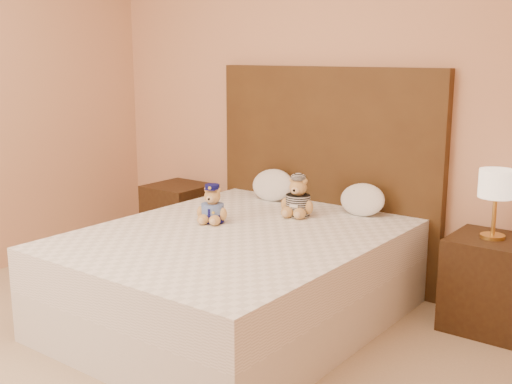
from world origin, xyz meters
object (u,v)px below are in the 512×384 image
pillow_left (272,183)px  teddy_police (213,204)px  bed (236,276)px  nightstand_left (179,218)px  pillow_right (362,198)px  lamp (496,187)px  nightstand_right (489,283)px  teddy_prisoner (298,196)px

pillow_left → teddy_police: bearing=-84.3°
teddy_police → pillow_left: same height
bed → pillow_left: size_ratio=5.87×
nightstand_left → pillow_right: bearing=1.0°
nightstand_left → pillow_left: (0.92, 0.03, 0.40)m
lamp → pillow_right: 0.88m
lamp → pillow_left: bearing=178.9°
bed → lamp: bearing=32.6°
bed → teddy_police: size_ratio=8.33×
pillow_right → lamp: bearing=-2.0°
nightstand_right → teddy_prisoner: 1.27m
pillow_left → nightstand_left: bearing=-178.1°
bed → teddy_police: (-0.26, 0.09, 0.40)m
lamp → teddy_prisoner: (-1.18, -0.25, -0.17)m
pillow_left → pillow_right: size_ratio=1.08×
bed → pillow_left: (-0.33, 0.83, 0.40)m
nightstand_right → lamp: bearing=180.0°
bed → nightstand_right: (1.25, 0.80, -0.00)m
lamp → teddy_prisoner: lamp is taller
nightstand_left → pillow_right: pillow_right is taller
teddy_police → teddy_prisoner: bearing=33.4°
lamp → nightstand_left: bearing=180.0°
nightstand_right → teddy_police: 1.72m
pillow_left → nightstand_right: bearing=-1.1°
teddy_police → pillow_right: bearing=27.9°
nightstand_right → lamp: (-0.00, 0.00, 0.57)m
nightstand_left → teddy_prisoner: (1.32, -0.25, 0.41)m
bed → teddy_police: 0.48m
nightstand_left → pillow_left: pillow_left is taller
bed → pillow_right: bearing=64.6°
pillow_right → teddy_police: bearing=-131.4°
teddy_police → pillow_left: 0.74m
lamp → pillow_left: size_ratio=1.17×
lamp → pillow_right: size_ratio=1.26×
bed → lamp: lamp is taller
pillow_right → bed: bearing=-115.4°
nightstand_left → pillow_left: 1.00m
nightstand_right → pillow_left: bearing=178.9°
pillow_right → nightstand_right: bearing=-2.0°
nightstand_right → teddy_police: size_ratio=2.29×
bed → nightstand_right: 1.48m
bed → pillow_right: size_ratio=6.32×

